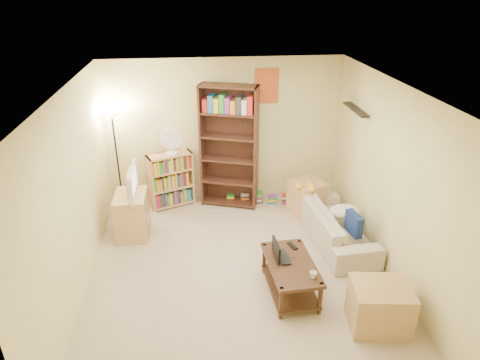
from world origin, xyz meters
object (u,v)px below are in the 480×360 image
object	(u,v)px
tabby_cat	(308,186)
laptop	(287,257)
television	(128,182)
tv_stand	(132,215)
sofa	(336,225)
end_cabinet	(380,306)
short_bookshelf	(171,180)
desk_fan	(171,142)
coffee_table	(291,273)
side_table	(307,198)
tall_bookshelf	(229,145)
floor_lamp	(114,132)
mug	(313,275)

from	to	relation	value
tabby_cat	laptop	size ratio (longest dim) A/B	1.21
television	tv_stand	bearing A→B (deg)	-0.00
sofa	tabby_cat	xyz separation A→B (m)	(-0.28, 0.67, 0.33)
end_cabinet	television	bearing A→B (deg)	142.51
short_bookshelf	desk_fan	xyz separation A→B (m)	(0.05, -0.05, 0.72)
sofa	coffee_table	xyz separation A→B (m)	(-0.95, -1.10, 0.03)
tabby_cat	desk_fan	size ratio (longest dim) A/B	0.91
side_table	end_cabinet	xyz separation A→B (m)	(0.15, -2.64, -0.02)
television	end_cabinet	distance (m)	3.83
tabby_cat	laptop	world-z (taller)	tabby_cat
television	short_bookshelf	bearing A→B (deg)	-32.41
tall_bookshelf	floor_lamp	xyz separation A→B (m)	(-1.86, 0.05, 0.27)
tabby_cat	side_table	size ratio (longest dim) A/B	0.71
side_table	end_cabinet	world-z (taller)	side_table
laptop	coffee_table	bearing A→B (deg)	-170.25
short_bookshelf	floor_lamp	bearing A→B (deg)	160.63
tabby_cat	tv_stand	bearing A→B (deg)	-176.67
mug	tall_bookshelf	distance (m)	2.92
tall_bookshelf	end_cabinet	xyz separation A→B (m)	(1.42, -3.13, -0.85)
laptop	tv_stand	xyz separation A→B (m)	(-2.09, 1.50, -0.12)
laptop	side_table	distance (m)	2.00
sofa	mug	world-z (taller)	mug
tabby_cat	floor_lamp	distance (m)	3.25
tall_bookshelf	side_table	size ratio (longest dim) A/B	3.63
mug	desk_fan	xyz separation A→B (m)	(-1.69, 2.79, 0.71)
television	desk_fan	distance (m)	1.10
tv_stand	end_cabinet	bearing A→B (deg)	-37.70
television	floor_lamp	world-z (taller)	floor_lamp
floor_lamp	side_table	bearing A→B (deg)	-9.66
sofa	laptop	xyz separation A→B (m)	(-0.98, -0.99, 0.20)
coffee_table	desk_fan	bearing A→B (deg)	117.97
tv_stand	floor_lamp	world-z (taller)	floor_lamp
tabby_cat	mug	size ratio (longest dim) A/B	3.83
television	side_table	xyz separation A→B (m)	(2.85, 0.34, -0.62)
laptop	end_cabinet	world-z (taller)	end_cabinet
short_bookshelf	end_cabinet	xyz separation A→B (m)	(2.43, -3.21, -0.21)
tv_stand	side_table	world-z (taller)	tv_stand
sofa	desk_fan	bearing A→B (deg)	57.10
mug	end_cabinet	distance (m)	0.81
side_table	desk_fan	bearing A→B (deg)	166.92
tall_bookshelf	desk_fan	world-z (taller)	tall_bookshelf
tv_stand	desk_fan	size ratio (longest dim) A/B	1.53
sofa	tall_bookshelf	size ratio (longest dim) A/B	0.87
side_table	mug	bearing A→B (deg)	-103.28
mug	tv_stand	bearing A→B (deg)	140.12
laptop	mug	world-z (taller)	mug
laptop	desk_fan	distance (m)	2.88
tv_stand	sofa	bearing A→B (deg)	-9.64
tabby_cat	floor_lamp	bearing A→B (deg)	166.95
mug	sofa	bearing A→B (deg)	61.82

